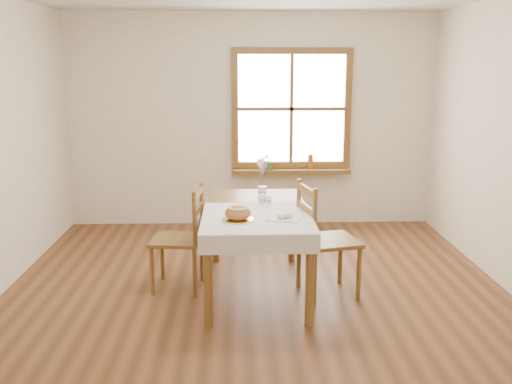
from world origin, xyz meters
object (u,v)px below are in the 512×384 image
(dining_table, at_px, (256,218))
(chair_right, at_px, (329,239))
(flower_vase, at_px, (262,192))
(bread_plate, at_px, (238,220))
(chair_left, at_px, (177,238))

(dining_table, xyz_separation_m, chair_right, (0.63, -0.12, -0.16))
(dining_table, distance_m, flower_vase, 0.50)
(bread_plate, height_order, flower_vase, flower_vase)
(chair_right, bearing_deg, dining_table, 66.29)
(chair_right, bearing_deg, bread_plate, 97.58)
(dining_table, relative_size, flower_vase, 18.28)
(dining_table, xyz_separation_m, bread_plate, (-0.16, -0.41, 0.10))
(dining_table, height_order, flower_vase, flower_vase)
(dining_table, height_order, chair_right, chair_right)
(chair_right, relative_size, flower_vase, 11.51)
(chair_right, relative_size, bread_plate, 4.07)
(bread_plate, bearing_deg, chair_left, 139.23)
(dining_table, bearing_deg, flower_vase, 81.16)
(chair_right, height_order, flower_vase, chair_right)
(flower_vase, bearing_deg, chair_right, -47.30)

